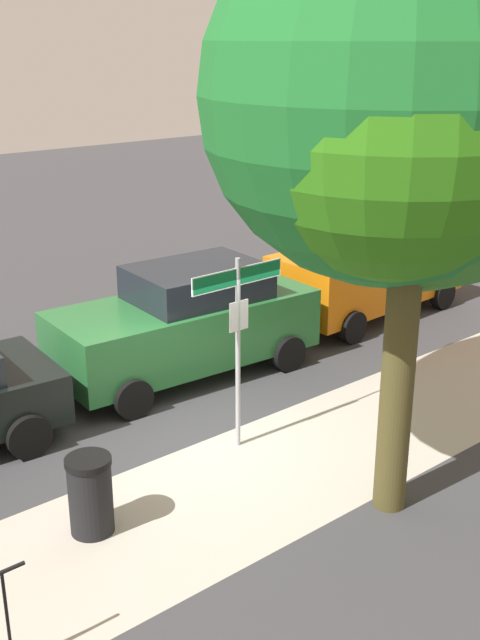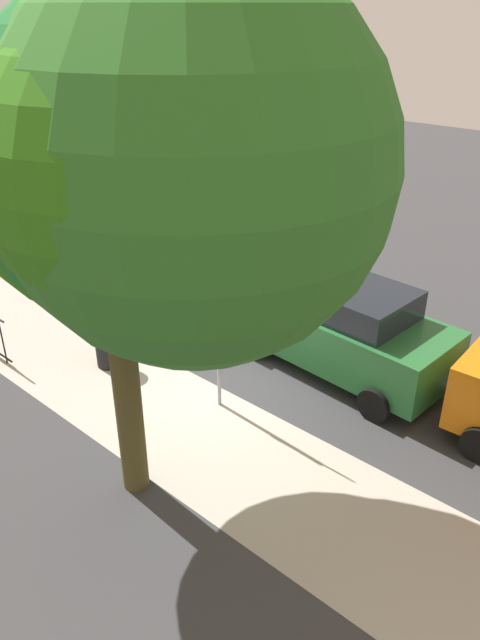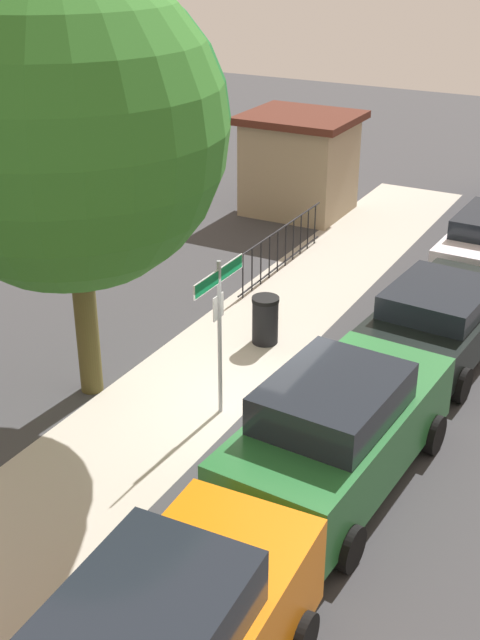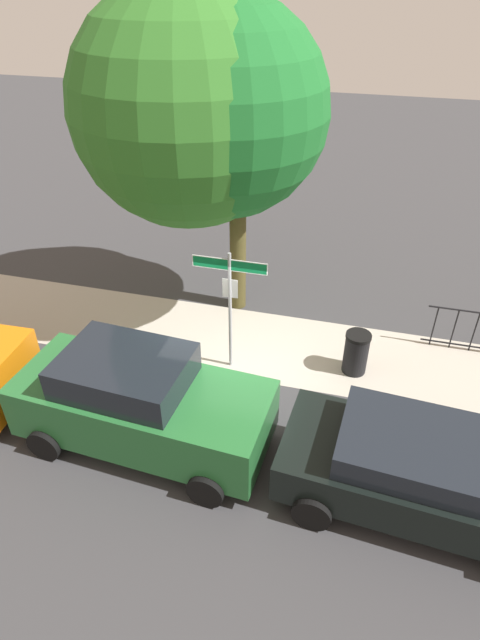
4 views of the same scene
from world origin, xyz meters
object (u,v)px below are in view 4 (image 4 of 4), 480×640
(car_green, at_px, (140,402))
(car_black, at_px, (418,470))
(street_sign, at_px, (230,288))
(trash_bin, at_px, (356,353))
(shade_tree, at_px, (209,110))

(car_green, xyz_separation_m, car_black, (4.80, -0.15, -0.17))
(street_sign, bearing_deg, car_black, -34.91)
(car_black, xyz_separation_m, trash_bin, (-1.17, 3.18, -0.29))
(car_green, bearing_deg, trash_bin, 43.42)
(street_sign, height_order, shade_tree, shade_tree)
(street_sign, relative_size, shade_tree, 0.38)
(car_green, height_order, car_black, car_green)
(trash_bin, bearing_deg, shade_tree, 157.88)
(shade_tree, relative_size, trash_bin, 7.50)
(street_sign, distance_m, car_black, 4.83)
(trash_bin, bearing_deg, car_green, -140.15)
(street_sign, height_order, trash_bin, street_sign)
(street_sign, xyz_separation_m, shade_tree, (-0.97, 1.98, 2.93))
(shade_tree, distance_m, car_green, 6.00)
(car_black, height_order, trash_bin, car_black)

